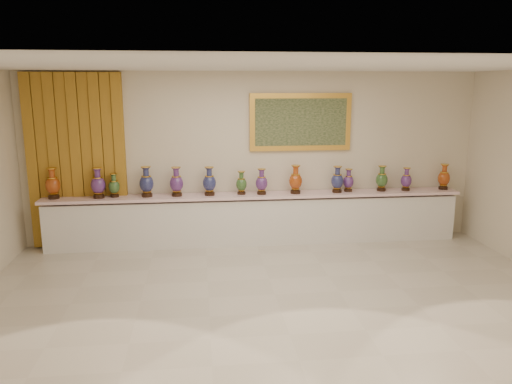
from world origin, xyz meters
TOP-DOWN VIEW (x-y plane):
  - ground at (0.00, 0.00)m, footprint 8.00×8.00m
  - room at (-2.41, 2.44)m, footprint 8.00×8.00m
  - counter at (0.00, 2.27)m, footprint 7.28×0.48m
  - vase_0 at (-3.41, 2.28)m, footprint 0.26×0.26m
  - vase_1 at (-2.67, 2.24)m, footprint 0.28×0.28m
  - vase_2 at (-2.42, 2.29)m, footprint 0.25×0.25m
  - vase_3 at (-1.87, 2.26)m, footprint 0.28×0.28m
  - vase_4 at (-1.37, 2.25)m, footprint 0.27×0.27m
  - vase_5 at (-0.81, 2.24)m, footprint 0.29×0.29m
  - vase_6 at (-0.25, 2.26)m, footprint 0.19×0.19m
  - vase_7 at (0.10, 2.22)m, footprint 0.24×0.24m
  - vase_8 at (0.70, 2.22)m, footprint 0.28×0.28m
  - vase_9 at (1.45, 2.22)m, footprint 0.29×0.29m
  - vase_10 at (1.67, 2.28)m, footprint 0.22×0.22m
  - vase_11 at (2.28, 2.26)m, footprint 0.22×0.22m
  - vase_12 at (2.73, 2.24)m, footprint 0.25×0.25m
  - vase_13 at (3.45, 2.27)m, footprint 0.28×0.28m

SIDE VIEW (x-z plane):
  - ground at x=0.00m, z-range 0.00..0.00m
  - counter at x=0.00m, z-range -0.01..0.89m
  - vase_2 at x=-2.42m, z-range 0.88..1.28m
  - vase_6 at x=-0.25m, z-range 0.88..1.29m
  - vase_10 at x=1.67m, z-range 0.88..1.29m
  - vase_12 at x=2.73m, z-range 0.88..1.29m
  - vase_7 at x=0.10m, z-range 0.88..1.33m
  - vase_11 at x=2.28m, z-range 0.88..1.33m
  - vase_13 at x=3.45m, z-range 0.88..1.34m
  - vase_9 at x=1.45m, z-range 0.88..1.35m
  - vase_5 at x=-0.81m, z-range 0.87..1.37m
  - vase_8 at x=0.70m, z-range 0.87..1.38m
  - vase_4 at x=-1.37m, z-range 0.87..1.38m
  - vase_1 at x=-2.67m, z-range 0.87..1.39m
  - vase_3 at x=-1.87m, z-range 0.87..1.39m
  - vase_0 at x=-3.41m, z-range 0.87..1.39m
  - room at x=-2.41m, z-range -2.40..5.60m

